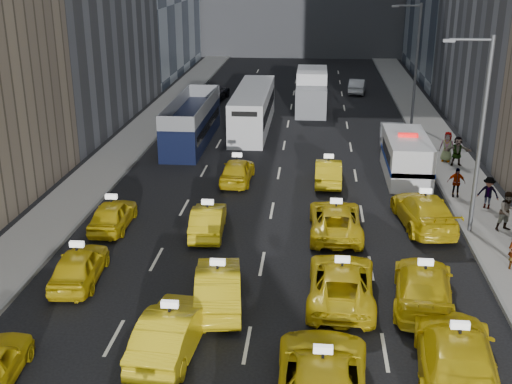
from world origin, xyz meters
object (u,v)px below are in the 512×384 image
Objects in this scene: nypd_van at (406,157)px; box_truck at (312,91)px; double_decker at (192,121)px; city_bus at (253,109)px.

nypd_van is 17.75m from box_truck.
double_decker is at bearing 148.96° from nypd_van.
city_bus is 7.77m from box_truck.
nypd_van is 15.03m from double_decker.
double_decker is 1.45× the size of box_truck.
box_truck is (8.05, 10.64, 0.13)m from double_decker.
double_decker is at bearing -126.71° from box_truck.
city_bus is at bearing 127.07° from nypd_van.
double_decker reaches higher than city_bus.
double_decker reaches higher than nypd_van.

